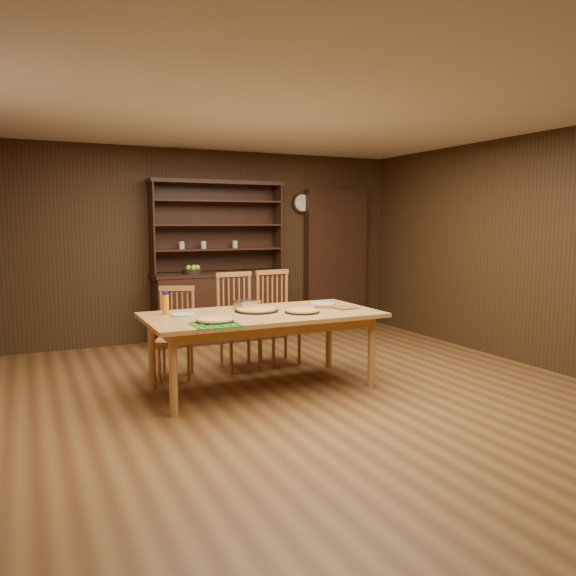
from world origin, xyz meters
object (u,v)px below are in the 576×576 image
chair_center (237,318)px  juice_bottle (165,304)px  dining_table (262,320)px  chair_right (276,314)px  china_hutch (220,297)px  chair_left (176,330)px

chair_center → juice_bottle: size_ratio=4.92×
chair_center → juice_bottle: 1.13m
dining_table → chair_right: chair_right is taller
dining_table → china_hutch: bearing=81.4°
china_hutch → dining_table: china_hutch is taller
juice_bottle → chair_left: bearing=65.9°
chair_center → chair_right: (0.49, 0.03, 0.00)m
dining_table → juice_bottle: (-0.86, 0.30, 0.17)m
china_hutch → chair_left: (-1.00, -1.55, -0.09)m
chair_right → dining_table: bearing=-126.0°
chair_left → chair_center: size_ratio=0.89×
dining_table → chair_center: bearing=85.9°
chair_center → juice_bottle: bearing=-149.7°
china_hutch → chair_right: size_ratio=2.04×
china_hutch → dining_table: (-0.35, -2.35, 0.09)m
juice_bottle → chair_right: bearing=22.9°
chair_right → juice_bottle: chair_right is taller
chair_left → juice_bottle: juice_bottle is taller
chair_center → dining_table: bearing=-95.4°
chair_left → juice_bottle: bearing=-91.2°
chair_center → chair_right: chair_right is taller
dining_table → chair_left: chair_left is taller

